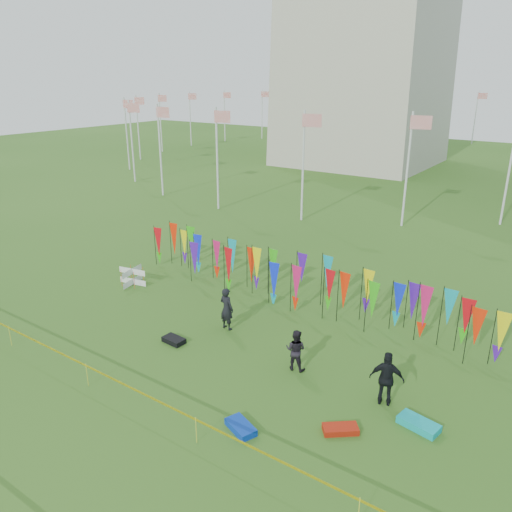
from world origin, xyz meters
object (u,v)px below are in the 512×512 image
Objects in this scene: person_mid at (296,350)px; person_right at (387,379)px; box_kite at (132,276)px; kite_bag_black at (174,340)px; kite_bag_teal at (419,424)px; kite_bag_blue at (241,427)px; kite_bag_red at (340,429)px; person_left at (227,309)px.

person_mid is 0.83× the size of person_right.
box_kite is 14.65m from person_right.
kite_bag_black is 0.74× the size of kite_bag_teal.
kite_bag_black is 9.88m from kite_bag_teal.
kite_bag_red is at bearing 33.36° from kite_bag_blue.
kite_bag_black is (5.94, -3.17, -0.35)m from box_kite.
kite_bag_teal reaches higher than kite_bag_black.
kite_bag_black reaches higher than kite_bag_red.
person_left reaches higher than kite_bag_blue.
kite_bag_red is (2.55, 1.68, -0.01)m from kite_bag_blue.
box_kite is 0.57× the size of person_mid.
kite_bag_black is (-8.55, -1.05, -0.85)m from person_right.
kite_bag_teal is at bearing 140.40° from person_right.
kite_bag_blue is 3.05m from kite_bag_red.
box_kite is at bearing 151.87° from kite_bag_black.
person_left reaches higher than kite_bag_black.
kite_bag_teal is at bearing 36.21° from kite_bag_blue.
kite_bag_teal is at bearing 162.31° from person_mid.
person_mid is 1.28× the size of kite_bag_teal.
person_right reaches higher than kite_bag_red.
kite_bag_red is at bearing 161.23° from person_left.
person_right is 2.07× the size of kite_bag_black.
person_mid is 1.73× the size of kite_bag_black.
person_right is at bearing 74.64° from kite_bag_red.
box_kite is 0.86× the size of kite_bag_blue.
kite_bag_blue reaches higher than kite_bag_red.
box_kite is 6.74m from kite_bag_black.
person_left is 2.04× the size of kite_bag_black.
person_mid is 3.51m from person_right.
person_right reaches higher than kite_bag_blue.
person_left is 6.65m from kite_bag_blue.
person_mid is 5.23m from kite_bag_black.
box_kite reaches higher than kite_bag_red.
person_mid is 1.49× the size of kite_bag_red.
kite_bag_black is (-5.05, -1.16, -0.69)m from person_mid.
person_left reaches higher than box_kite.
person_mid reaches higher than kite_bag_teal.
kite_bag_teal is (4.44, 3.25, 0.01)m from kite_bag_blue.
kite_bag_black is (-1.04, -2.18, -0.84)m from person_left.
person_left is 2.56m from kite_bag_black.
person_right reaches higher than person_left.
kite_bag_teal is (1.31, -0.55, -0.84)m from person_right.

